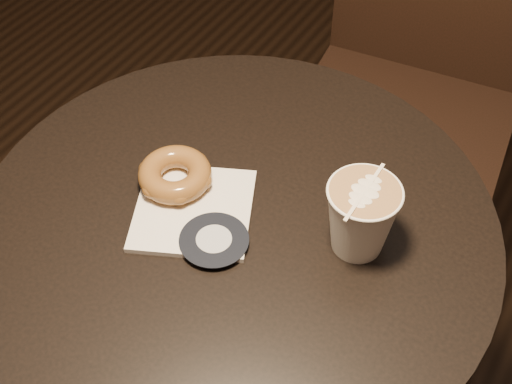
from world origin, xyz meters
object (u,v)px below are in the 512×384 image
at_px(cafe_table, 237,302).
at_px(pastry_bag, 193,210).
at_px(latte_cup, 361,219).
at_px(chair, 422,51).
at_px(doughnut, 175,174).

bearing_deg(cafe_table, pastry_bag, -162.28).
bearing_deg(latte_cup, cafe_table, -162.94).
relative_size(cafe_table, chair, 0.70).
relative_size(cafe_table, latte_cup, 7.31).
bearing_deg(pastry_bag, latte_cup, -8.09).
height_order(chair, pastry_bag, chair).
relative_size(chair, pastry_bag, 7.05).
bearing_deg(pastry_bag, doughnut, 126.01).
distance_m(chair, pastry_bag, 0.70).
relative_size(chair, doughnut, 10.74).
relative_size(pastry_bag, doughnut, 1.52).
relative_size(doughnut, latte_cup, 0.98).
height_order(cafe_table, pastry_bag, pastry_bag).
relative_size(cafe_table, doughnut, 7.48).
bearing_deg(chair, pastry_bag, -103.45).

